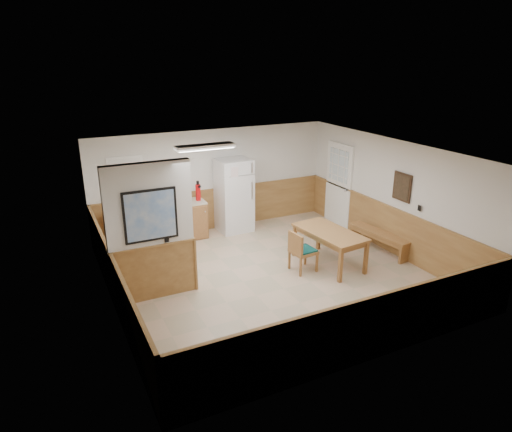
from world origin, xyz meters
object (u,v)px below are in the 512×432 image
dining_chair (300,249)px  soap_bottle (126,205)px  dining_bench (379,236)px  fire_extinguisher (198,192)px  refrigerator (234,195)px  dining_table (329,235)px

dining_chair → soap_bottle: (-2.84, 2.78, 0.52)m
dining_bench → fire_extinguisher: bearing=134.4°
dining_chair → fire_extinguisher: fire_extinguisher is taller
dining_chair → fire_extinguisher: (-1.17, 2.74, 0.62)m
fire_extinguisher → soap_bottle: fire_extinguisher is taller
soap_bottle → dining_bench: bearing=-28.3°
dining_bench → fire_extinguisher: size_ratio=3.33×
refrigerator → dining_chair: size_ratio=2.13×
dining_bench → dining_chair: dining_chair is taller
refrigerator → dining_bench: (2.39, -2.61, -0.56)m
dining_bench → soap_bottle: (-4.98, 2.68, 0.67)m
dining_bench → fire_extinguisher: (-3.31, 2.63, 0.77)m
dining_table → refrigerator: bearing=103.7°
refrigerator → dining_table: refrigerator is taller
fire_extinguisher → refrigerator: bearing=21.7°
dining_bench → fire_extinguisher: 4.29m
refrigerator → soap_bottle: 2.58m
dining_chair → refrigerator: bearing=91.2°
dining_bench → dining_chair: (-2.14, -0.10, 0.15)m
refrigerator → fire_extinguisher: (-0.91, 0.02, 0.20)m
refrigerator → dining_table: (0.97, -2.70, -0.25)m
dining_table → dining_bench: (1.42, 0.09, -0.31)m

